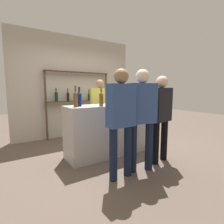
% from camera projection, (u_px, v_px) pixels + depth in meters
% --- Properties ---
extents(ground_plane, '(16.00, 16.00, 0.00)m').
position_uv_depth(ground_plane, '(112.00, 153.00, 3.67)').
color(ground_plane, brown).
extents(bar_counter, '(1.89, 0.57, 1.02)m').
position_uv_depth(bar_counter, '(112.00, 129.00, 3.60)').
color(bar_counter, '#B7B2AD').
rests_on(bar_counter, ground_plane).
extents(back_wall, '(3.49, 0.12, 2.80)m').
position_uv_depth(back_wall, '(76.00, 87.00, 5.05)').
color(back_wall, '#B2A899').
rests_on(back_wall, ground_plane).
extents(back_shelf, '(1.86, 0.18, 1.81)m').
position_uv_depth(back_shelf, '(79.00, 94.00, 4.93)').
color(back_shelf, '#4C3828').
rests_on(back_shelf, ground_plane).
extents(counter_bottle_0, '(0.08, 0.08, 0.37)m').
position_uv_depth(counter_bottle_0, '(76.00, 99.00, 3.04)').
color(counter_bottle_0, brown).
rests_on(counter_bottle_0, bar_counter).
extents(counter_bottle_1, '(0.08, 0.08, 0.34)m').
position_uv_depth(counter_bottle_1, '(101.00, 99.00, 3.21)').
color(counter_bottle_1, brown).
rests_on(counter_bottle_1, bar_counter).
extents(counter_bottle_2, '(0.08, 0.08, 0.35)m').
position_uv_depth(counter_bottle_2, '(79.00, 99.00, 3.17)').
color(counter_bottle_2, '#0F1956').
rests_on(counter_bottle_2, bar_counter).
extents(wine_glass, '(0.09, 0.09, 0.15)m').
position_uv_depth(wine_glass, '(126.00, 98.00, 3.86)').
color(wine_glass, silver).
rests_on(wine_glass, bar_counter).
extents(ice_bucket, '(0.18, 0.18, 0.19)m').
position_uv_depth(ice_bucket, '(112.00, 100.00, 3.56)').
color(ice_bucket, '#846647').
rests_on(ice_bucket, bar_counter).
extents(cork_jar, '(0.13, 0.13, 0.17)m').
position_uv_depth(cork_jar, '(142.00, 99.00, 3.90)').
color(cork_jar, silver).
rests_on(cork_jar, bar_counter).
extents(customer_center, '(0.48, 0.31, 1.63)m').
position_uv_depth(customer_center, '(142.00, 113.00, 2.76)').
color(customer_center, '#121C33').
rests_on(customer_center, ground_plane).
extents(customer_left, '(0.43, 0.21, 1.61)m').
position_uv_depth(customer_left, '(121.00, 115.00, 2.52)').
color(customer_left, '#121C33').
rests_on(customer_left, ground_plane).
extents(server_behind_counter, '(0.50, 0.32, 1.56)m').
position_uv_depth(server_behind_counter, '(100.00, 106.00, 4.31)').
color(server_behind_counter, brown).
rests_on(server_behind_counter, ground_plane).
extents(customer_right, '(0.46, 0.26, 1.56)m').
position_uv_depth(customer_right, '(161.00, 113.00, 3.12)').
color(customer_right, black).
rests_on(customer_right, ground_plane).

